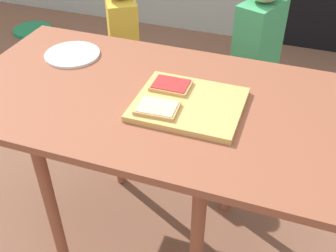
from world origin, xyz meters
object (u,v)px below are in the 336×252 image
at_px(pizza_slice_near_left, 157,108).
at_px(garden_hose_coil, 33,30).
at_px(child_right, 256,58).
at_px(pizza_slice_far_left, 171,85).
at_px(cutting_board, 189,104).
at_px(child_left, 124,46).
at_px(plate_white_left, 72,54).
at_px(dining_table, 147,115).

xyz_separation_m(pizza_slice_near_left, garden_hose_coil, (-1.83, 1.76, -0.78)).
bearing_deg(child_right, pizza_slice_far_left, -106.23).
xyz_separation_m(cutting_board, child_left, (-0.57, 0.71, -0.23)).
height_order(child_right, garden_hose_coil, child_right).
relative_size(cutting_board, child_right, 0.33).
xyz_separation_m(pizza_slice_near_left, pizza_slice_far_left, (-0.00, 0.14, 0.00)).
distance_m(cutting_board, child_right, 0.77).
distance_m(pizza_slice_far_left, child_right, 0.73).
height_order(plate_white_left, child_left, child_left).
xyz_separation_m(pizza_slice_far_left, child_right, (0.20, 0.67, -0.20)).
height_order(cutting_board, garden_hose_coil, cutting_board).
height_order(dining_table, pizza_slice_near_left, pizza_slice_near_left).
distance_m(child_left, garden_hose_coil, 1.74).
xyz_separation_m(dining_table, pizza_slice_near_left, (0.08, -0.10, 0.11)).
bearing_deg(child_right, pizza_slice_near_left, -103.35).
distance_m(cutting_board, plate_white_left, 0.56).
bearing_deg(pizza_slice_far_left, plate_white_left, 165.32).
bearing_deg(cutting_board, plate_white_left, 161.17).
distance_m(child_right, garden_hose_coil, 2.31).
bearing_deg(child_left, dining_table, -59.20).
bearing_deg(cutting_board, child_right, 81.30).
bearing_deg(pizza_slice_far_left, cutting_board, -37.51).
distance_m(pizza_slice_near_left, child_left, 0.96).
xyz_separation_m(cutting_board, pizza_slice_far_left, (-0.08, 0.06, 0.02)).
height_order(dining_table, plate_white_left, plate_white_left).
xyz_separation_m(pizza_slice_near_left, plate_white_left, (-0.45, 0.26, -0.02)).
distance_m(pizza_slice_far_left, garden_hose_coil, 2.56).
distance_m(cutting_board, garden_hose_coil, 2.66).
relative_size(pizza_slice_near_left, plate_white_left, 0.63).
height_order(pizza_slice_far_left, child_right, child_right).
height_order(child_left, child_right, child_right).
bearing_deg(pizza_slice_near_left, plate_white_left, 150.39).
xyz_separation_m(cutting_board, garden_hose_coil, (-1.91, 1.68, -0.76)).
relative_size(pizza_slice_near_left, garden_hose_coil, 0.42).
bearing_deg(plate_white_left, garden_hose_coil, 132.53).
bearing_deg(child_left, child_right, 2.17).
bearing_deg(cutting_board, pizza_slice_far_left, 142.49).
distance_m(dining_table, garden_hose_coil, 2.51).
height_order(pizza_slice_far_left, garden_hose_coil, pizza_slice_far_left).
distance_m(plate_white_left, garden_hose_coil, 2.17).
relative_size(dining_table, garden_hose_coil, 3.98).
relative_size(pizza_slice_far_left, garden_hose_coil, 0.40).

